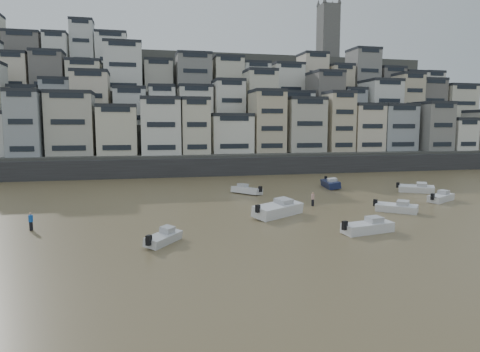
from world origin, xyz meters
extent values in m
plane|color=olive|center=(0.00, 0.00, 0.00)|extent=(400.00, 400.00, 0.00)
cube|color=#38383A|center=(10.00, 65.00, 1.75)|extent=(140.00, 3.00, 3.50)
cube|color=#4C4C47|center=(15.00, 72.00, 2.00)|extent=(140.00, 14.00, 4.00)
cube|color=#4C4C47|center=(15.00, 84.00, 5.00)|extent=(140.00, 14.00, 10.00)
cube|color=#4C4C47|center=(15.00, 96.00, 9.00)|extent=(140.00, 14.00, 18.00)
cube|color=#4C4C47|center=(15.00, 108.00, 13.00)|extent=(140.00, 16.00, 26.00)
cube|color=#4C4C47|center=(15.00, 122.00, 16.00)|extent=(140.00, 18.00, 32.00)
cube|color=#66635E|center=(55.00, 120.00, 41.00)|extent=(6.00, 6.00, 18.00)
camera|label=1|loc=(-7.71, -18.04, 9.80)|focal=32.00mm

